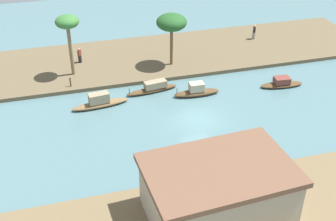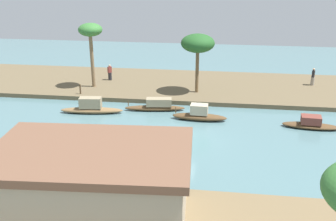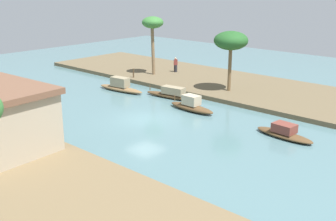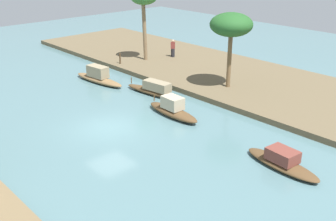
{
  "view_description": "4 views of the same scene",
  "coord_description": "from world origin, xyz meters",
  "px_view_note": "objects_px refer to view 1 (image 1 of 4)",
  "views": [
    {
      "loc": [
        10.99,
        29.94,
        20.91
      ],
      "look_at": [
        2.33,
        -1.39,
        0.51
      ],
      "focal_mm": 47.16,
      "sensor_mm": 36.0,
      "label": 1
    },
    {
      "loc": [
        -3.08,
        27.37,
        12.06
      ],
      "look_at": [
        1.3,
        -3.96,
        0.72
      ],
      "focal_mm": 44.83,
      "sensor_mm": 36.0,
      "label": 2
    },
    {
      "loc": [
        -22.01,
        21.55,
        10.11
      ],
      "look_at": [
        -1.22,
        -1.24,
        0.66
      ],
      "focal_mm": 45.34,
      "sensor_mm": 36.0,
      "label": 3
    },
    {
      "loc": [
        -19.29,
        12.9,
        10.36
      ],
      "look_at": [
        -2.41,
        -2.57,
        1.14
      ],
      "focal_mm": 44.56,
      "sensor_mm": 36.0,
      "label": 4
    }
  ],
  "objects_px": {
    "sampan_upstream_small": "(282,83)",
    "mooring_post": "(70,82)",
    "sampan_with_red_awning": "(197,91)",
    "person_by_mooring": "(254,33)",
    "sampan_foreground": "(153,88)",
    "riverside_building": "(218,192)",
    "sampan_near_left_bank": "(100,102)",
    "palm_tree_left_far": "(67,24)",
    "palm_tree_left_near": "(172,23)",
    "person_on_near_bank": "(80,56)"
  },
  "relations": [
    {
      "from": "person_on_near_bank",
      "to": "palm_tree_left_near",
      "type": "xyz_separation_m",
      "value": [
        -9.21,
        2.98,
        3.87
      ]
    },
    {
      "from": "sampan_with_red_awning",
      "to": "person_by_mooring",
      "type": "xyz_separation_m",
      "value": [
        -10.51,
        -10.2,
        0.71
      ]
    },
    {
      "from": "sampan_near_left_bank",
      "to": "riverside_building",
      "type": "relative_size",
      "value": 0.57
    },
    {
      "from": "person_on_near_bank",
      "to": "palm_tree_left_near",
      "type": "height_order",
      "value": "palm_tree_left_near"
    },
    {
      "from": "person_on_near_bank",
      "to": "palm_tree_left_far",
      "type": "bearing_deg",
      "value": -159.72
    },
    {
      "from": "sampan_near_left_bank",
      "to": "mooring_post",
      "type": "relative_size",
      "value": 5.69
    },
    {
      "from": "sampan_foreground",
      "to": "person_by_mooring",
      "type": "xyz_separation_m",
      "value": [
        -14.29,
        -8.46,
        0.73
      ]
    },
    {
      "from": "riverside_building",
      "to": "mooring_post",
      "type": "bearing_deg",
      "value": -72.73
    },
    {
      "from": "person_by_mooring",
      "to": "riverside_building",
      "type": "relative_size",
      "value": 0.19
    },
    {
      "from": "sampan_near_left_bank",
      "to": "person_on_near_bank",
      "type": "bearing_deg",
      "value": -90.99
    },
    {
      "from": "sampan_foreground",
      "to": "person_on_near_bank",
      "type": "distance_m",
      "value": 9.73
    },
    {
      "from": "person_by_mooring",
      "to": "mooring_post",
      "type": "distance_m",
      "value": 22.64
    },
    {
      "from": "palm_tree_left_near",
      "to": "sampan_near_left_bank",
      "type": "bearing_deg",
      "value": 35.22
    },
    {
      "from": "person_on_near_bank",
      "to": "palm_tree_left_far",
      "type": "distance_m",
      "value": 5.4
    },
    {
      "from": "person_on_near_bank",
      "to": "riverside_building",
      "type": "bearing_deg",
      "value": -126.32
    },
    {
      "from": "sampan_near_left_bank",
      "to": "sampan_foreground",
      "type": "distance_m",
      "value": 5.46
    },
    {
      "from": "mooring_post",
      "to": "palm_tree_left_far",
      "type": "relative_size",
      "value": 0.15
    },
    {
      "from": "sampan_foreground",
      "to": "palm_tree_left_far",
      "type": "distance_m",
      "value": 10.09
    },
    {
      "from": "person_by_mooring",
      "to": "palm_tree_left_far",
      "type": "relative_size",
      "value": 0.28
    },
    {
      "from": "mooring_post",
      "to": "palm_tree_left_near",
      "type": "bearing_deg",
      "value": -168.8
    },
    {
      "from": "sampan_foreground",
      "to": "riverside_building",
      "type": "relative_size",
      "value": 0.56
    },
    {
      "from": "person_on_near_bank",
      "to": "mooring_post",
      "type": "xyz_separation_m",
      "value": [
        1.42,
        5.09,
        -0.22
      ]
    },
    {
      "from": "sampan_with_red_awning",
      "to": "riverside_building",
      "type": "distance_m",
      "value": 15.93
    },
    {
      "from": "sampan_with_red_awning",
      "to": "palm_tree_left_far",
      "type": "relative_size",
      "value": 0.71
    },
    {
      "from": "person_on_near_bank",
      "to": "mooring_post",
      "type": "distance_m",
      "value": 5.29
    },
    {
      "from": "sampan_with_red_awning",
      "to": "palm_tree_left_far",
      "type": "distance_m",
      "value": 13.76
    },
    {
      "from": "palm_tree_left_near",
      "to": "palm_tree_left_far",
      "type": "bearing_deg",
      "value": -2.07
    },
    {
      "from": "person_on_near_bank",
      "to": "sampan_near_left_bank",
      "type": "bearing_deg",
      "value": -134.76
    },
    {
      "from": "person_by_mooring",
      "to": "sampan_near_left_bank",
      "type": "bearing_deg",
      "value": -43.96
    },
    {
      "from": "sampan_upstream_small",
      "to": "mooring_post",
      "type": "height_order",
      "value": "mooring_post"
    },
    {
      "from": "sampan_with_red_awning",
      "to": "mooring_post",
      "type": "bearing_deg",
      "value": -18.12
    },
    {
      "from": "person_on_near_bank",
      "to": "person_by_mooring",
      "type": "distance_m",
      "value": 20.43
    },
    {
      "from": "mooring_post",
      "to": "riverside_building",
      "type": "height_order",
      "value": "riverside_building"
    },
    {
      "from": "sampan_with_red_awning",
      "to": "sampan_near_left_bank",
      "type": "height_order",
      "value": "sampan_near_left_bank"
    },
    {
      "from": "sampan_upstream_small",
      "to": "person_on_near_bank",
      "type": "relative_size",
      "value": 2.68
    },
    {
      "from": "person_by_mooring",
      "to": "palm_tree_left_near",
      "type": "relative_size",
      "value": 0.32
    },
    {
      "from": "sampan_near_left_bank",
      "to": "riverside_building",
      "type": "bearing_deg",
      "value": 102.0
    },
    {
      "from": "mooring_post",
      "to": "palm_tree_left_far",
      "type": "height_order",
      "value": "palm_tree_left_far"
    },
    {
      "from": "person_on_near_bank",
      "to": "palm_tree_left_near",
      "type": "bearing_deg",
      "value": -68.05
    },
    {
      "from": "sampan_upstream_small",
      "to": "riverside_building",
      "type": "distance_m",
      "value": 19.37
    },
    {
      "from": "person_on_near_bank",
      "to": "riverside_building",
      "type": "relative_size",
      "value": 0.18
    },
    {
      "from": "sampan_foreground",
      "to": "person_by_mooring",
      "type": "relative_size",
      "value": 3.0
    },
    {
      "from": "palm_tree_left_near",
      "to": "sampan_foreground",
      "type": "bearing_deg",
      "value": 55.86
    },
    {
      "from": "sampan_upstream_small",
      "to": "riverside_building",
      "type": "height_order",
      "value": "riverside_building"
    },
    {
      "from": "person_on_near_bank",
      "to": "palm_tree_left_far",
      "type": "xyz_separation_m",
      "value": [
        0.93,
        2.62,
        4.63
      ]
    },
    {
      "from": "sampan_with_red_awning",
      "to": "riverside_building",
      "type": "bearing_deg",
      "value": 78.03
    },
    {
      "from": "sampan_upstream_small",
      "to": "sampan_near_left_bank",
      "type": "xyz_separation_m",
      "value": [
        17.6,
        -0.96,
        0.12
      ]
    },
    {
      "from": "sampan_upstream_small",
      "to": "palm_tree_left_far",
      "type": "distance_m",
      "value": 21.36
    },
    {
      "from": "palm_tree_left_far",
      "to": "person_by_mooring",
      "type": "bearing_deg",
      "value": -170.59
    },
    {
      "from": "sampan_near_left_bank",
      "to": "person_by_mooring",
      "type": "bearing_deg",
      "value": -159.69
    }
  ]
}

